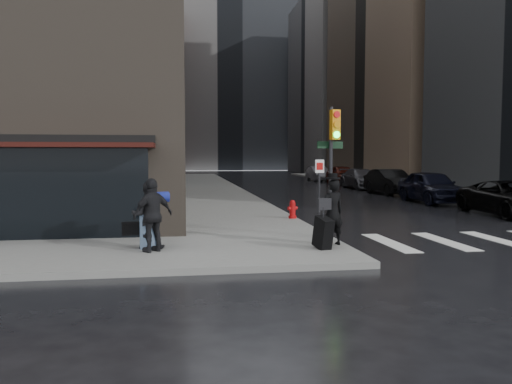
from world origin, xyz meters
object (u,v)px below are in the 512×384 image
(traffic_light, at_px, (331,154))
(man_jeans, at_px, (148,215))
(parked_car_2, at_px, (390,182))
(man_overcoat, at_px, (331,215))
(man_greycoat, at_px, (153,215))
(parked_car_1, at_px, (431,187))
(parked_car_4, at_px, (342,175))
(parked_car_5, at_px, (318,174))
(parked_car_0, at_px, (511,198))
(fire_hydrant, at_px, (292,210))
(parked_car_3, at_px, (361,179))

(traffic_light, bearing_deg, man_jeans, 176.68)
(traffic_light, bearing_deg, parked_car_2, 47.40)
(man_overcoat, distance_m, man_greycoat, 4.29)
(parked_car_1, relative_size, parked_car_4, 1.01)
(parked_car_2, bearing_deg, man_overcoat, -118.85)
(man_greycoat, distance_m, parked_car_2, 22.19)
(traffic_light, height_order, parked_car_5, traffic_light)
(man_jeans, height_order, parked_car_1, man_jeans)
(parked_car_1, height_order, parked_car_2, parked_car_1)
(man_greycoat, xyz_separation_m, parked_car_0, (13.58, 6.32, -0.31))
(parked_car_5, bearing_deg, man_jeans, -111.72)
(man_jeans, bearing_deg, man_greycoat, 102.25)
(fire_hydrant, height_order, parked_car_3, parked_car_3)
(parked_car_4, bearing_deg, parked_car_5, 96.34)
(fire_hydrant, relative_size, parked_car_5, 0.15)
(man_greycoat, xyz_separation_m, traffic_light, (4.66, 1.34, 1.43))
(man_overcoat, height_order, parked_car_5, man_overcoat)
(parked_car_0, xyz_separation_m, parked_car_1, (-0.40, 5.66, 0.13))
(traffic_light, distance_m, parked_car_0, 10.36)
(parked_car_1, xyz_separation_m, parked_car_4, (0.91, 16.99, -0.01))
(parked_car_0, height_order, parked_car_3, parked_car_3)
(traffic_light, bearing_deg, parked_car_3, 53.36)
(man_jeans, bearing_deg, parked_car_2, -135.38)
(traffic_light, relative_size, parked_car_1, 0.73)
(parked_car_4, bearing_deg, fire_hydrant, -110.90)
(fire_hydrant, distance_m, parked_car_3, 19.86)
(parked_car_0, bearing_deg, parked_car_5, 92.46)
(man_overcoat, bearing_deg, parked_car_5, -119.85)
(traffic_light, relative_size, parked_car_3, 0.70)
(man_jeans, height_order, parked_car_2, man_jeans)
(man_jeans, height_order, man_greycoat, man_greycoat)
(man_jeans, xyz_separation_m, parked_car_2, (13.59, 17.24, -0.17))
(parked_car_1, bearing_deg, man_overcoat, -124.80)
(man_overcoat, distance_m, man_jeans, 4.44)
(parked_car_2, bearing_deg, parked_car_0, -90.54)
(fire_hydrant, bearing_deg, parked_car_4, 67.78)
(man_greycoat, relative_size, parked_car_0, 0.34)
(parked_car_2, bearing_deg, man_jeans, -129.47)
(parked_car_3, distance_m, parked_car_4, 5.68)
(man_greycoat, distance_m, parked_car_0, 14.98)
(man_overcoat, distance_m, parked_car_4, 30.45)
(parked_car_1, relative_size, parked_car_2, 1.03)
(man_jeans, relative_size, traffic_light, 0.45)
(man_overcoat, height_order, man_jeans, man_overcoat)
(man_overcoat, distance_m, parked_car_5, 35.73)
(man_greycoat, bearing_deg, man_jeans, -105.50)
(man_jeans, distance_m, traffic_light, 5.11)
(parked_car_0, bearing_deg, fire_hydrant, -173.40)
(man_greycoat, height_order, parked_car_3, man_greycoat)
(parked_car_3, bearing_deg, parked_car_0, -90.52)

